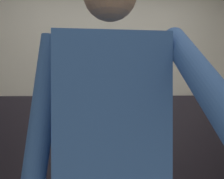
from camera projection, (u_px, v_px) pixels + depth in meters
The scene contains 4 objects.
wall_back at pixel (105, 85), 3.05m from camera, with size 4.82×0.12×2.59m, color beige.
wainscot_band_back at pixel (105, 143), 2.98m from camera, with size 4.22×0.03×1.16m, color #2D2833.
urinal_solo at pixel (117, 129), 2.85m from camera, with size 0.40×0.34×1.24m.
person at pixel (110, 154), 0.92m from camera, with size 0.63×0.60×1.72m.
Camera 1 is at (-0.23, -1.44, 1.26)m, focal length 38.80 mm.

